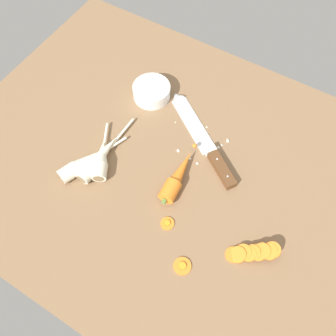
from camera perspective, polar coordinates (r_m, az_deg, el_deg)
The scene contains 11 objects.
ground_plane at distance 93.77cm, azimuth 0.63°, elevation -0.08°, with size 120.00×90.00×4.00cm, color brown.
chefs_knife at distance 96.65cm, azimuth 5.36°, elevation 5.50°, with size 30.48×22.49×4.18cm.
whole_carrot at distance 88.03cm, azimuth 1.57°, elevation -1.49°, with size 5.18×19.17×4.20cm.
parsnip_front at distance 92.57cm, azimuth -11.30°, elevation 1.64°, with size 4.24×23.10×4.00cm.
parsnip_mid_left at distance 92.67cm, azimuth -13.91°, elevation 0.71°, with size 9.23×19.95×4.00cm.
parsnip_mid_right at distance 92.28cm, azimuth -10.96°, elevation 1.45°, with size 10.59×16.68×4.00cm.
carrot_slice_stack at distance 84.31cm, azimuth 13.89°, elevation -13.40°, with size 11.14×8.81×4.36cm.
carrot_slice_stray_near at distance 82.34cm, azimuth 2.39°, elevation -15.86°, with size 4.19×4.19×0.70cm.
carrot_slice_stray_mid at distance 85.03cm, azimuth -0.11°, elevation -9.11°, with size 3.37×3.37×0.70cm.
prep_bowl at distance 103.82cm, azimuth -2.72°, elevation 12.58°, with size 11.00×11.00×4.00cm.
mince_crumbs at distance 95.48cm, azimuth 5.98°, elevation 4.03°, with size 16.32×12.32×0.87cm.
Camera 1 is at (21.74, -38.37, 80.75)cm, focal length 36.89 mm.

